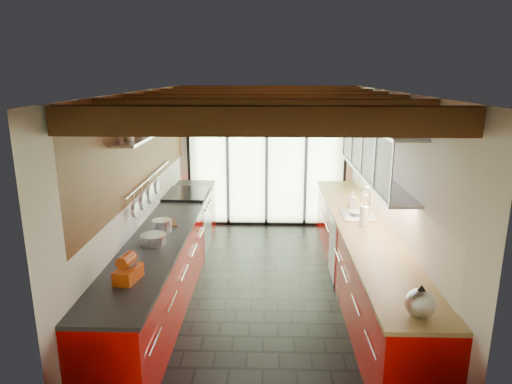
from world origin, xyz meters
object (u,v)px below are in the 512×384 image
(stand_mixer, at_px, (128,270))
(soap_bottle, at_px, (352,199))
(kettle, at_px, (420,302))
(bowl, at_px, (357,213))
(paper_towel, at_px, (364,216))

(stand_mixer, xyz_separation_m, soap_bottle, (2.54, 2.54, -0.00))
(kettle, bearing_deg, bowl, 90.00)
(soap_bottle, relative_size, bowl, 1.01)
(stand_mixer, height_order, kettle, kettle)
(stand_mixer, relative_size, kettle, 1.04)
(paper_towel, bearing_deg, soap_bottle, 90.00)
(kettle, bearing_deg, stand_mixer, 167.24)
(paper_towel, bearing_deg, stand_mixer, -146.30)
(kettle, height_order, paper_towel, paper_towel)
(paper_towel, bearing_deg, kettle, -90.00)
(bowl, bearing_deg, paper_towel, -90.00)
(bowl, bearing_deg, soap_bottle, 90.00)
(soap_bottle, bearing_deg, stand_mixer, -135.01)
(stand_mixer, height_order, soap_bottle, stand_mixer)
(stand_mixer, xyz_separation_m, kettle, (2.54, -0.58, 0.02))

